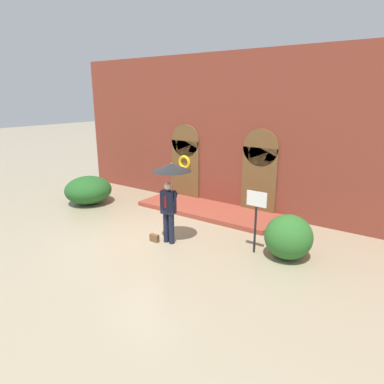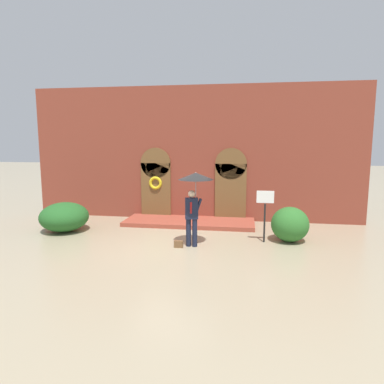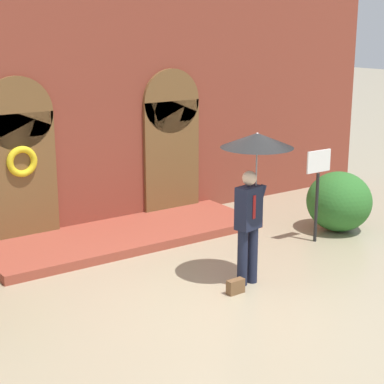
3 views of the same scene
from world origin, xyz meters
The scene contains 6 objects.
ground_plane centered at (0.00, 0.00, 0.00)m, with size 80.00×80.00×0.00m, color tan.
building_facade centered at (0.00, 4.15, 2.68)m, with size 14.00×2.30×5.60m.
person_with_umbrella centered at (0.66, 0.14, 1.91)m, with size 1.10×1.10×2.36m.
handbag centered at (0.18, -0.06, 0.11)m, with size 0.28×0.12×0.22m, color brown.
sign_post centered at (2.86, 0.98, 1.16)m, with size 0.56×0.06×1.72m.
shrub_right centered at (3.71, 1.20, 0.58)m, with size 1.24×1.28×1.16m, color #2D6B28.
Camera 3 is at (-5.41, -7.03, 3.94)m, focal length 60.00 mm.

